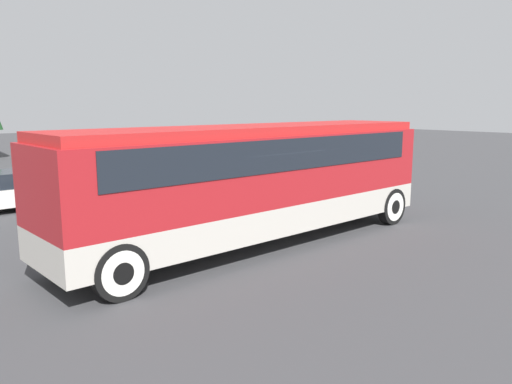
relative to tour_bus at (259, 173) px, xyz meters
name	(u,v)px	position (x,y,z in m)	size (l,w,h in m)	color
ground_plane	(256,244)	(-0.10, 0.00, -1.88)	(120.00, 120.00, 0.00)	#38383A
tour_bus	(259,173)	(0.00, 0.00, 0.00)	(11.02, 2.54, 3.11)	#B7B2A8
parked_car_near	(109,194)	(-1.34, 5.89, -1.18)	(4.59, 1.88, 1.36)	#BCBCC1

